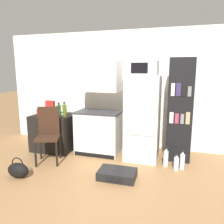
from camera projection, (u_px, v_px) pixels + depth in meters
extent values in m
plane|color=olive|center=(102.00, 189.00, 3.11)|extent=(24.00, 24.00, 0.00)
cube|color=white|center=(142.00, 90.00, 4.70)|extent=(6.40, 0.10, 2.51)
cube|color=black|center=(55.00, 132.00, 4.66)|extent=(0.83, 0.70, 0.75)
cube|color=silver|center=(99.00, 133.00, 4.44)|extent=(0.87, 0.54, 0.83)
cube|color=#333338|center=(98.00, 112.00, 4.36)|extent=(0.88, 0.55, 0.03)
cube|color=silver|center=(98.00, 76.00, 4.23)|extent=(0.87, 0.46, 0.58)
cube|color=black|center=(94.00, 155.00, 4.26)|extent=(0.83, 0.01, 0.08)
cube|color=silver|center=(143.00, 118.00, 4.09)|extent=(0.61, 0.59, 1.58)
cube|color=gray|center=(139.00, 136.00, 3.86)|extent=(0.59, 0.01, 0.01)
cylinder|color=silver|center=(152.00, 106.00, 3.69)|extent=(0.02, 0.02, 0.55)
cube|color=#B7B7BC|center=(144.00, 68.00, 3.92)|extent=(0.50, 0.44, 0.26)
cube|color=black|center=(139.00, 68.00, 3.72)|extent=(0.29, 0.01, 0.18)
cube|color=black|center=(180.00, 111.00, 4.00)|extent=(0.44, 0.32, 1.89)
cube|color=silver|center=(171.00, 118.00, 3.90)|extent=(0.07, 0.01, 0.20)
cube|color=#A33351|center=(177.00, 119.00, 3.88)|extent=(0.06, 0.01, 0.18)
cube|color=slate|center=(182.00, 119.00, 3.85)|extent=(0.06, 0.01, 0.18)
cube|color=tan|center=(188.00, 118.00, 3.82)|extent=(0.07, 0.01, 0.22)
cube|color=silver|center=(173.00, 90.00, 3.81)|extent=(0.06, 0.01, 0.22)
cube|color=#332856|center=(178.00, 90.00, 3.78)|extent=(0.08, 0.01, 0.23)
cube|color=black|center=(184.00, 91.00, 3.76)|extent=(0.06, 0.01, 0.19)
cube|color=slate|center=(190.00, 91.00, 3.73)|extent=(0.06, 0.01, 0.17)
cylinder|color=#1E6028|center=(59.00, 110.00, 4.61)|extent=(0.09, 0.09, 0.20)
cylinder|color=#1E6028|center=(59.00, 104.00, 4.59)|extent=(0.04, 0.04, 0.04)
cylinder|color=black|center=(59.00, 103.00, 4.59)|extent=(0.04, 0.04, 0.02)
cylinder|color=silver|center=(44.00, 114.00, 4.38)|extent=(0.08, 0.08, 0.12)
cylinder|color=silver|center=(44.00, 110.00, 4.36)|extent=(0.04, 0.04, 0.02)
cylinder|color=black|center=(44.00, 110.00, 4.36)|extent=(0.04, 0.04, 0.01)
cylinder|color=#AD1914|center=(39.00, 112.00, 4.50)|extent=(0.08, 0.08, 0.13)
cylinder|color=#AD1914|center=(38.00, 109.00, 4.49)|extent=(0.03, 0.03, 0.02)
cylinder|color=black|center=(38.00, 108.00, 4.48)|extent=(0.04, 0.04, 0.01)
cylinder|color=white|center=(52.00, 114.00, 4.38)|extent=(0.08, 0.08, 0.13)
cylinder|color=white|center=(52.00, 110.00, 4.37)|extent=(0.04, 0.04, 0.02)
cylinder|color=black|center=(52.00, 109.00, 4.36)|extent=(0.04, 0.04, 0.01)
cylinder|color=#566619|center=(65.00, 111.00, 4.39)|extent=(0.08, 0.08, 0.23)
cylinder|color=#566619|center=(64.00, 104.00, 4.37)|extent=(0.04, 0.04, 0.04)
cylinder|color=black|center=(64.00, 102.00, 4.36)|extent=(0.04, 0.04, 0.02)
cylinder|color=silver|center=(65.00, 114.00, 4.59)|extent=(0.13, 0.13, 0.04)
cube|color=red|center=(50.00, 108.00, 4.54)|extent=(0.19, 0.07, 0.30)
cylinder|color=black|center=(35.00, 155.00, 3.80)|extent=(0.04, 0.04, 0.45)
cylinder|color=black|center=(57.00, 154.00, 3.83)|extent=(0.04, 0.04, 0.45)
cylinder|color=black|center=(41.00, 148.00, 4.15)|extent=(0.04, 0.04, 0.45)
cylinder|color=black|center=(60.00, 147.00, 4.18)|extent=(0.04, 0.04, 0.45)
cube|color=#331E14|center=(48.00, 138.00, 3.94)|extent=(0.52, 0.52, 0.04)
cube|color=#331E14|center=(49.00, 121.00, 4.07)|extent=(0.37, 0.19, 0.53)
cube|color=black|center=(117.00, 174.00, 3.43)|extent=(0.59, 0.39, 0.13)
cylinder|color=black|center=(114.00, 180.00, 3.23)|extent=(0.26, 0.03, 0.02)
ellipsoid|color=black|center=(18.00, 170.00, 3.44)|extent=(0.36, 0.20, 0.24)
torus|color=black|center=(18.00, 164.00, 3.42)|extent=(0.21, 0.02, 0.21)
cylinder|color=silver|center=(182.00, 162.00, 3.74)|extent=(0.08, 0.08, 0.26)
cylinder|color=silver|center=(183.00, 153.00, 3.71)|extent=(0.04, 0.04, 0.05)
cylinder|color=black|center=(183.00, 151.00, 3.70)|extent=(0.04, 0.04, 0.03)
cylinder|color=silver|center=(166.00, 159.00, 3.85)|extent=(0.09, 0.09, 0.27)
cylinder|color=silver|center=(166.00, 150.00, 3.82)|extent=(0.04, 0.04, 0.05)
cylinder|color=black|center=(166.00, 148.00, 3.81)|extent=(0.04, 0.04, 0.03)
cylinder|color=silver|center=(176.00, 164.00, 3.70)|extent=(0.08, 0.08, 0.23)
cylinder|color=silver|center=(177.00, 156.00, 3.67)|extent=(0.04, 0.04, 0.04)
cylinder|color=black|center=(177.00, 155.00, 3.67)|extent=(0.04, 0.04, 0.02)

